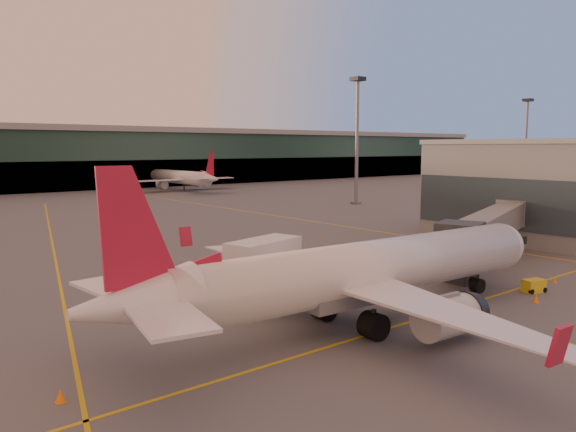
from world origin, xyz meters
TOP-DOWN VIEW (x-y plane):
  - ground at (0.00, 0.00)m, footprint 600.00×600.00m
  - taxi_markings at (-7.32, 44.49)m, footprint 100.12×173.00m
  - gate_building at (41.93, 17.93)m, footprint 18.40×22.40m
  - mast_east_near at (55.00, 62.00)m, footprint 2.40×2.40m
  - mast_east_far at (130.00, 66.00)m, footprint 2.40×2.40m
  - main_airplane at (-2.42, 6.64)m, footprint 35.63×32.09m
  - jet_bridge at (23.72, 12.40)m, footprint 27.00×12.05m
  - catering_truck at (-3.61, 15.13)m, footprint 6.61×4.10m
  - gpu_cart at (14.89, 3.64)m, footprint 2.01×1.50m
  - pushback_tug at (14.61, 12.44)m, footprint 3.33×2.47m
  - cone_nose at (19.43, 4.11)m, footprint 0.38×0.38m
  - cone_tail at (-20.97, 7.53)m, footprint 0.49×0.49m
  - cone_wing_left at (-3.17, 24.29)m, footprint 0.38×0.38m
  - cone_fwd at (12.03, 2.01)m, footprint 0.50×0.50m

SIDE VIEW (x-z plane):
  - ground at x=0.00m, z-range 0.00..0.00m
  - taxi_markings at x=-7.32m, z-range 0.00..0.01m
  - cone_wing_left at x=-3.17m, z-range -0.01..0.47m
  - cone_nose at x=19.43m, z-range -0.01..0.47m
  - cone_tail at x=-20.97m, z-range -0.01..0.62m
  - cone_fwd at x=12.03m, z-range -0.01..0.62m
  - gpu_cart at x=14.89m, z-range -0.01..1.04m
  - pushback_tug at x=14.61m, z-range -0.14..1.39m
  - catering_truck at x=-3.61m, z-range 0.33..5.10m
  - main_airplane at x=-2.42m, z-range -1.88..8.87m
  - jet_bridge at x=23.72m, z-range 1.00..6.49m
  - gate_building at x=41.93m, z-range -0.01..12.59m
  - mast_east_near at x=55.00m, z-range 2.06..27.66m
  - mast_east_far at x=130.00m, z-range 2.06..27.66m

